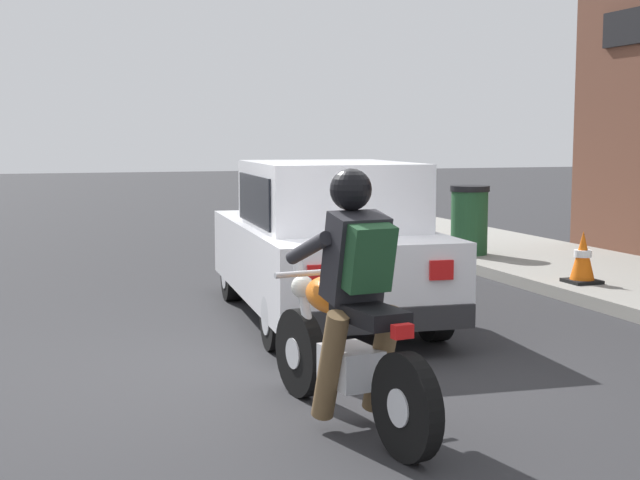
{
  "coord_description": "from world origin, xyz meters",
  "views": [
    {
      "loc": [
        -1.75,
        -6.4,
        1.81
      ],
      "look_at": [
        0.63,
        0.61,
        0.95
      ],
      "focal_mm": 50.0,
      "sensor_mm": 36.0,
      "label": 1
    }
  ],
  "objects_px": {
    "motorcycle_with_rider": "(349,320)",
    "traffic_cone": "(583,258)",
    "trash_bin": "(469,220)",
    "car_hatchback": "(324,243)"
  },
  "relations": [
    {
      "from": "motorcycle_with_rider",
      "to": "car_hatchback",
      "type": "bearing_deg",
      "value": 73.77
    },
    {
      "from": "traffic_cone",
      "to": "trash_bin",
      "type": "height_order",
      "value": "trash_bin"
    },
    {
      "from": "traffic_cone",
      "to": "trash_bin",
      "type": "distance_m",
      "value": 2.68
    },
    {
      "from": "car_hatchback",
      "to": "trash_bin",
      "type": "height_order",
      "value": "car_hatchback"
    },
    {
      "from": "traffic_cone",
      "to": "trash_bin",
      "type": "relative_size",
      "value": 0.61
    },
    {
      "from": "car_hatchback",
      "to": "traffic_cone",
      "type": "xyz_separation_m",
      "value": [
        3.26,
        0.36,
        -0.33
      ]
    },
    {
      "from": "traffic_cone",
      "to": "car_hatchback",
      "type": "bearing_deg",
      "value": -173.72
    },
    {
      "from": "motorcycle_with_rider",
      "to": "traffic_cone",
      "type": "height_order",
      "value": "motorcycle_with_rider"
    },
    {
      "from": "motorcycle_with_rider",
      "to": "traffic_cone",
      "type": "bearing_deg",
      "value": 40.05
    },
    {
      "from": "motorcycle_with_rider",
      "to": "trash_bin",
      "type": "relative_size",
      "value": 2.06
    }
  ]
}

